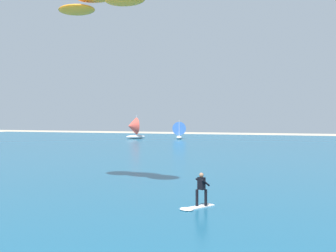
{
  "coord_description": "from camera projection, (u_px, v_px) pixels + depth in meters",
  "views": [
    {
      "loc": [
        7.37,
        -3.99,
        4.42
      ],
      "look_at": [
        1.01,
        15.59,
        3.99
      ],
      "focal_mm": 39.66,
      "sensor_mm": 36.0,
      "label": 1
    }
  ],
  "objects": [
    {
      "name": "kitesurfer",
      "position": [
        198.0,
        195.0,
        17.91
      ],
      "size": [
        1.57,
        1.93,
        1.67
      ],
      "color": "white",
      "rests_on": "ocean"
    },
    {
      "name": "kite",
      "position": [
        100.0,
        1.0,
        22.8
      ],
      "size": [
        6.72,
        3.48,
        0.97
      ],
      "color": "orange"
    },
    {
      "name": "sailboat_mid_left",
      "position": [
        179.0,
        130.0,
        77.98
      ],
      "size": [
        3.14,
        3.58,
        4.02
      ],
      "color": "white",
      "rests_on": "ocean"
    },
    {
      "name": "ocean",
      "position": [
        234.0,
        149.0,
        53.46
      ],
      "size": [
        160.0,
        90.0,
        0.1
      ],
      "primitive_type": "cube",
      "color": "navy",
      "rests_on": "ground"
    },
    {
      "name": "sailboat_trailing",
      "position": [
        133.0,
        128.0,
        78.01
      ],
      "size": [
        4.46,
        4.41,
        5.03
      ],
      "color": "silver",
      "rests_on": "ocean"
    }
  ]
}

